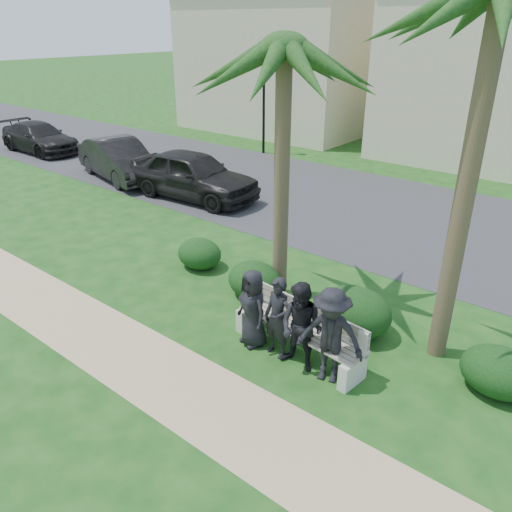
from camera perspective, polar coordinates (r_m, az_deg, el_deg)
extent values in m
plane|color=#144212|center=(9.82, -1.28, -9.09)|extent=(160.00, 160.00, 0.00)
cube|color=tan|center=(8.81, -9.10, -14.11)|extent=(30.00, 1.60, 0.01)
cube|color=#2D2D30|center=(16.10, 17.46, 3.88)|extent=(160.00, 8.00, 0.01)
cube|color=beige|center=(29.78, 3.70, 21.20)|extent=(10.00, 8.00, 7.00)
cube|color=beige|center=(25.06, 25.75, 18.20)|extent=(8.00, 8.00, 7.00)
cylinder|color=black|center=(23.38, 0.88, 16.47)|extent=(0.12, 0.12, 4.00)
sphere|color=white|center=(23.15, 0.92, 21.64)|extent=(0.36, 0.36, 0.36)
cube|color=#A59A8A|center=(9.12, 4.74, -8.47)|extent=(2.68, 0.87, 0.04)
cube|color=#A59A8A|center=(9.16, 5.74, -6.32)|extent=(2.62, 0.32, 0.31)
cube|color=beige|center=(9.87, -1.21, -7.23)|extent=(0.24, 0.62, 0.48)
cube|color=beige|center=(8.77, 11.43, -12.49)|extent=(0.24, 0.62, 0.48)
imported|color=black|center=(9.21, -0.35, -6.01)|extent=(0.86, 0.70, 1.52)
imported|color=black|center=(8.92, 2.51, -7.07)|extent=(0.59, 0.41, 1.54)
imported|color=black|center=(8.60, 5.20, -8.14)|extent=(0.82, 0.65, 1.65)
imported|color=black|center=(8.36, 8.50, -9.02)|extent=(1.26, 0.93, 1.74)
ellipsoid|color=black|center=(12.36, -6.48, 0.37)|extent=(1.16, 0.96, 0.76)
ellipsoid|color=black|center=(10.97, -0.16, -2.66)|extent=(1.25, 1.04, 0.82)
ellipsoid|color=black|center=(10.03, 9.85, -5.92)|extent=(1.26, 1.04, 0.82)
ellipsoid|color=black|center=(9.88, 11.22, -6.12)|extent=(1.47, 1.21, 0.96)
ellipsoid|color=black|center=(9.19, 26.07, -11.69)|extent=(1.24, 1.02, 0.81)
cylinder|color=brown|center=(10.28, 2.94, 8.38)|extent=(0.32, 0.32, 5.13)
cylinder|color=brown|center=(8.66, 22.72, 6.23)|extent=(0.32, 0.32, 6.01)
imported|color=black|center=(17.33, -7.20, 9.18)|extent=(4.92, 2.30, 1.63)
imported|color=black|center=(20.20, -15.33, 10.60)|extent=(4.81, 2.55, 1.51)
imported|color=black|center=(25.90, -23.53, 12.31)|extent=(4.56, 1.87, 1.32)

